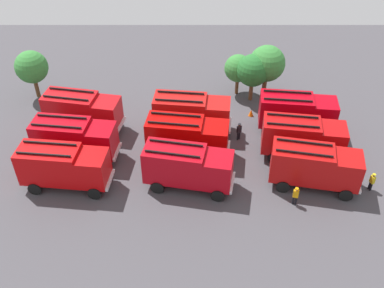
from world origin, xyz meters
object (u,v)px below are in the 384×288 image
(fire_truck_4, at_px, (187,136))
(tree_0, at_px, (32,67))
(firefighter_2, at_px, (373,181))
(tree_2, at_px, (253,71))
(traffic_cone_2, at_px, (193,140))
(fire_truck_5, at_px, (303,137))
(traffic_cone_1, at_px, (252,113))
(fire_truck_2, at_px, (315,166))
(tree_1, at_px, (239,68))
(fire_truck_0, at_px, (64,166))
(fire_truck_6, at_px, (83,110))
(tree_3, at_px, (268,64))
(firefighter_0, at_px, (296,195))
(fire_truck_7, at_px, (192,112))
(fire_truck_8, at_px, (297,112))
(fire_truck_1, at_px, (188,166))
(fire_truck_3, at_px, (75,138))
(traffic_cone_0, at_px, (81,167))
(firefighter_3, at_px, (240,131))

(fire_truck_4, height_order, tree_0, tree_0)
(firefighter_2, distance_m, tree_2, 16.06)
(fire_truck_4, relative_size, traffic_cone_2, 10.87)
(fire_truck_5, distance_m, traffic_cone_1, 7.47)
(fire_truck_2, xyz_separation_m, tree_1, (-4.98, 14.19, 0.84))
(fire_truck_0, xyz_separation_m, traffic_cone_1, (16.12, 10.00, -1.80))
(fire_truck_6, bearing_deg, tree_3, 28.45)
(fire_truck_6, height_order, traffic_cone_2, fire_truck_6)
(tree_1, bearing_deg, tree_2, -42.05)
(firefighter_0, bearing_deg, tree_2, 21.58)
(fire_truck_5, relative_size, tree_1, 1.68)
(fire_truck_7, distance_m, fire_truck_8, 9.81)
(fire_truck_1, distance_m, fire_truck_4, 3.95)
(traffic_cone_2, bearing_deg, fire_truck_4, -104.44)
(fire_truck_8, bearing_deg, fire_truck_3, -162.42)
(fire_truck_6, xyz_separation_m, tree_0, (-6.10, 5.81, 1.33))
(tree_1, bearing_deg, firefighter_2, -56.60)
(fire_truck_0, height_order, fire_truck_5, same)
(tree_3, bearing_deg, fire_truck_6, -161.85)
(fire_truck_3, relative_size, fire_truck_7, 1.00)
(tree_1, height_order, traffic_cone_1, tree_1)
(fire_truck_6, bearing_deg, firefighter_0, -18.16)
(fire_truck_1, bearing_deg, fire_truck_3, 170.18)
(fire_truck_1, distance_m, fire_truck_7, 7.50)
(fire_truck_2, relative_size, traffic_cone_0, 10.76)
(fire_truck_7, bearing_deg, traffic_cone_1, 29.15)
(traffic_cone_0, bearing_deg, fire_truck_3, 108.43)
(tree_2, distance_m, traffic_cone_1, 4.31)
(fire_truck_7, xyz_separation_m, traffic_cone_1, (5.95, 2.54, -1.80))
(fire_truck_4, relative_size, firefighter_2, 4.45)
(fire_truck_2, xyz_separation_m, firefighter_0, (-1.73, -2.14, -1.20))
(fire_truck_2, bearing_deg, tree_1, 120.55)
(fire_truck_2, xyz_separation_m, traffic_cone_0, (-19.28, 1.76, -1.80))
(fire_truck_8, relative_size, tree_0, 1.43)
(firefighter_0, relative_size, tree_1, 0.38)
(firefighter_0, bearing_deg, firefighter_2, -61.47)
(tree_1, distance_m, traffic_cone_0, 19.13)
(fire_truck_2, relative_size, firefighter_0, 4.42)
(fire_truck_1, height_order, firefighter_3, fire_truck_1)
(fire_truck_1, xyz_separation_m, tree_1, (5.13, 14.27, 0.84))
(fire_truck_2, distance_m, firefighter_2, 4.90)
(fire_truck_0, bearing_deg, tree_3, 43.65)
(tree_3, height_order, traffic_cone_0, tree_3)
(tree_2, bearing_deg, tree_0, 178.44)
(fire_truck_8, relative_size, firefighter_3, 4.22)
(firefighter_0, xyz_separation_m, traffic_cone_2, (-8.02, 7.78, -0.61))
(fire_truck_1, distance_m, firefighter_3, 7.86)
(firefighter_0, bearing_deg, traffic_cone_2, 60.31)
(tree_2, bearing_deg, traffic_cone_2, -129.89)
(fire_truck_0, height_order, firefighter_2, fire_truck_0)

